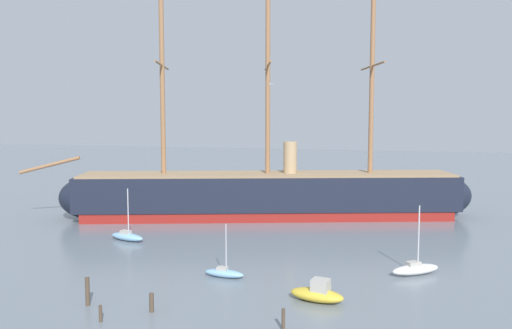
% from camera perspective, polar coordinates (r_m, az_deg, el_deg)
% --- Properties ---
extents(tall_ship, '(65.79, 25.23, 32.52)m').
position_cam_1_polar(tall_ship, '(79.94, 1.25, -3.20)').
color(tall_ship, maroon).
rests_on(tall_ship, ground).
extents(motorboat_foreground_right, '(4.92, 2.81, 1.94)m').
position_cam_1_polar(motorboat_foreground_right, '(45.90, 6.60, -13.57)').
color(motorboat_foreground_right, gold).
rests_on(motorboat_foreground_right, ground).
extents(sailboat_near_centre, '(4.09, 1.59, 5.20)m').
position_cam_1_polar(sailboat_near_centre, '(52.02, -3.43, -11.51)').
color(sailboat_near_centre, '#7FB2D6').
rests_on(sailboat_near_centre, ground).
extents(sailboat_mid_left, '(5.22, 2.82, 6.50)m').
position_cam_1_polar(sailboat_mid_left, '(68.01, -13.65, -7.48)').
color(sailboat_mid_left, '#7FB2D6').
rests_on(sailboat_mid_left, ground).
extents(sailboat_mid_right, '(5.18, 4.27, 6.80)m').
position_cam_1_polar(sailboat_mid_right, '(54.95, 16.71, -10.66)').
color(sailboat_mid_right, silver).
rests_on(sailboat_mid_right, ground).
extents(motorboat_distant_centre, '(2.70, 4.20, 1.64)m').
position_cam_1_polar(motorboat_distant_centre, '(95.43, 8.11, -3.63)').
color(motorboat_distant_centre, silver).
rests_on(motorboat_distant_centre, ground).
extents(mooring_piling_nearest, '(0.26, 0.26, 1.62)m').
position_cam_1_polar(mooring_piling_nearest, '(40.04, 2.95, -16.27)').
color(mooring_piling_nearest, '#4C3D2D').
rests_on(mooring_piling_nearest, ground).
extents(mooring_piling_left_pair, '(0.36, 0.36, 1.52)m').
position_cam_1_polar(mooring_piling_left_pair, '(44.13, -11.13, -14.32)').
color(mooring_piling_left_pair, '#4C3D2D').
rests_on(mooring_piling_left_pair, ground).
extents(mooring_piling_right_pair, '(0.36, 0.36, 2.35)m').
position_cam_1_polar(mooring_piling_right_pair, '(46.62, -17.61, -12.85)').
color(mooring_piling_right_pair, '#4C3D2D').
rests_on(mooring_piling_right_pair, ground).
extents(mooring_piling_midwater, '(0.25, 0.25, 1.28)m').
position_cam_1_polar(mooring_piling_midwater, '(43.16, -16.33, -15.08)').
color(mooring_piling_midwater, '#4C3D2D').
rests_on(mooring_piling_midwater, ground).
extents(seagull_in_flight, '(0.67, 1.27, 0.14)m').
position_cam_1_polar(seagull_in_flight, '(62.15, 1.51, 8.62)').
color(seagull_in_flight, silver).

